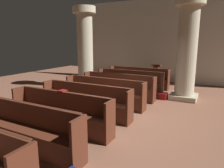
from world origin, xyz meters
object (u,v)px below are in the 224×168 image
Objects in this scene: pew_row_6 at (22,126)px; pillar_far_side at (85,47)px; pew_row_0 at (139,77)px; pew_row_2 at (118,85)px; pew_row_4 at (86,99)px; pew_row_5 at (60,110)px; pew_row_3 at (104,91)px; hymn_book at (62,91)px; kneeler_box_red at (163,96)px; lectern at (156,76)px; pillar_aisle_side at (187,48)px; pew_row_1 at (130,81)px.

pillar_far_side reaches higher than pew_row_6.
pew_row_0 is 1.00× the size of pew_row_2.
pew_row_0 is at bearing 90.00° from pew_row_4.
pew_row_6 is at bearing -67.56° from pillar_far_side.
pew_row_5 is at bearing -90.00° from pew_row_0.
pew_row_6 is at bearing -90.00° from pew_row_3.
pew_row_2 is 1.00× the size of pew_row_3.
pillar_far_side is at bearing 117.40° from pew_row_5.
pew_row_4 is 1.13m from pew_row_5.
pillar_far_side is at bearing 117.86° from hymn_book.
hymn_book reaches higher than pew_row_0.
pew_row_2 reaches higher than kneeler_box_red.
pew_row_4 is at bearing -90.00° from pew_row_0.
pew_row_5 is 14.22× the size of hymn_book.
hymn_book reaches higher than pew_row_6.
pew_row_3 is at bearing 88.49° from hymn_book.
pew_row_2 is at bearing 90.00° from pew_row_4.
pew_row_6 is at bearing -94.50° from lectern.
pew_row_6 is (0.00, -6.77, 0.00)m from pew_row_0.
lectern is 3.32× the size of kneeler_box_red.
pillar_far_side is 4.89m from hymn_book.
pew_row_4 is at bearing -125.27° from pillar_aisle_side.
pillar_aisle_side reaches higher than pew_row_3.
pew_row_2 is (0.00, -1.13, 0.00)m from pew_row_1.
pew_row_4 is at bearing 90.00° from pew_row_6.
pew_row_6 is 7.75m from lectern.
lectern is (0.61, 4.34, -0.06)m from pew_row_3.
pew_row_5 is at bearing -90.00° from pew_row_4.
kneeler_box_red is at bearing -150.08° from pillar_aisle_side.
kneeler_box_red is (-0.72, -0.42, -1.85)m from pillar_aisle_side.
pew_row_2 is at bearing -90.00° from pew_row_0.
kneeler_box_red is at bearing 60.77° from pew_row_4.
pew_row_6 is (0.00, -1.13, 0.00)m from pew_row_5.
pillar_far_side is at bearing -152.01° from pew_row_0.
kneeler_box_red is at bearing -5.81° from pillar_far_side.
pew_row_1 and pew_row_4 have the same top height.
pillar_aisle_side reaches higher than pew_row_0.
pew_row_6 is at bearing -87.63° from hymn_book.
lectern is (2.90, 2.17, -1.52)m from pillar_far_side.
pillar_far_side is (-2.29, 5.55, 1.46)m from pew_row_6.
pew_row_5 is 1.13m from pew_row_6.
pew_row_0 is at bearing 89.43° from hymn_book.
pew_row_1 is 2.26m from pew_row_3.
pew_row_5 is 4.35m from kneeler_box_red.
pew_row_6 is at bearing -90.00° from pew_row_4.
pillar_far_side is at bearing 136.63° from pew_row_3.
pew_row_0 is at bearing 90.00° from pew_row_5.
pew_row_2 is 1.78m from kneeler_box_red.
pillar_aisle_side is (2.34, 1.05, 1.46)m from pew_row_2.
pew_row_1 reaches higher than kneeler_box_red.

